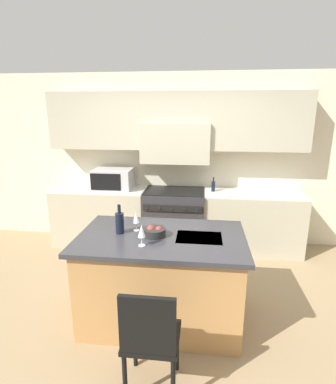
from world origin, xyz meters
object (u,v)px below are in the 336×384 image
island_chair (150,336)px  wine_glass_near (142,232)px  oil_bottle_on_counter (213,186)px  wine_bottle (120,222)px  fruit_bowl (155,232)px  microwave (113,179)px  range_stove (174,219)px  wine_glass_far (136,218)px

island_chair → wine_glass_near: (-0.18, 0.64, 0.55)m
island_chair → wine_glass_near: bearing=105.8°
oil_bottle_on_counter → wine_bottle: bearing=-119.3°
island_chair → fruit_bowl: fruit_bowl is taller
microwave → island_chair: (1.04, -2.64, -0.57)m
microwave → wine_glass_near: bearing=-66.7°
wine_bottle → microwave: bearing=108.6°
oil_bottle_on_counter → range_stove: bearing=-176.9°
wine_glass_near → wine_glass_far: (-0.13, 0.35, 0.00)m
fruit_bowl → wine_glass_far: bearing=150.5°
wine_glass_far → fruit_bowl: (0.21, -0.12, -0.09)m
wine_glass_far → oil_bottle_on_counter: oil_bottle_on_counter is taller
wine_glass_near → fruit_bowl: bearing=71.1°
range_stove → microwave: bearing=178.9°
island_chair → oil_bottle_on_counter: 2.75m
wine_glass_near → fruit_bowl: (0.08, 0.23, -0.09)m
range_stove → oil_bottle_on_counter: bearing=3.1°
fruit_bowl → oil_bottle_on_counter: 1.89m
range_stove → wine_glass_near: (-0.11, -1.98, 0.61)m
wine_bottle → oil_bottle_on_counter: bearing=60.7°
wine_glass_near → fruit_bowl: size_ratio=0.94×
wine_glass_near → oil_bottle_on_counter: bearing=70.8°
island_chair → fruit_bowl: bearing=96.7°
wine_bottle → wine_glass_far: wine_bottle is taller
range_stove → fruit_bowl: size_ratio=4.35×
range_stove → wine_glass_near: 2.07m
microwave → island_chair: microwave is taller
microwave → fruit_bowl: microwave is taller
microwave → wine_bottle: 1.83m
fruit_bowl → oil_bottle_on_counter: oil_bottle_on_counter is taller
range_stove → wine_glass_far: size_ratio=4.61×
microwave → fruit_bowl: (0.94, -1.77, -0.11)m
wine_bottle → wine_glass_far: bearing=28.9°
fruit_bowl → microwave: bearing=118.0°
range_stove → wine_glass_far: wine_glass_far is taller
wine_bottle → wine_glass_near: size_ratio=1.48×
island_chair → microwave: bearing=111.5°
microwave → wine_glass_near: microwave is taller
wine_glass_far → oil_bottle_on_counter: bearing=63.5°
microwave → wine_bottle: size_ratio=2.00×
microwave → wine_glass_far: (0.73, -1.65, -0.02)m
oil_bottle_on_counter → island_chair: bearing=-101.1°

